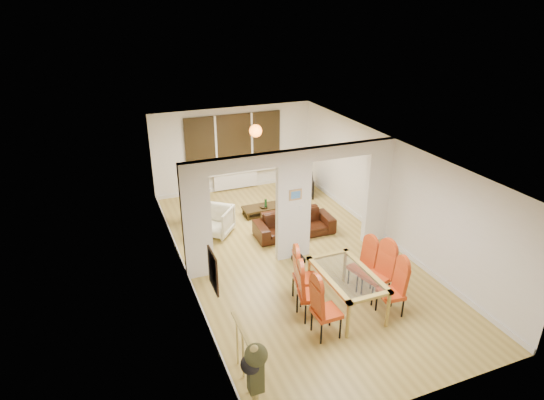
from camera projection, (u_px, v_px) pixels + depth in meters
floor at (292, 256)px, 10.68m from camera, size 5.00×9.00×0.01m
room_walls at (293, 205)px, 10.15m from camera, size 5.00×9.00×2.60m
divider_wall at (293, 205)px, 10.15m from camera, size 5.00×0.18×2.60m
bay_window_blinds at (234, 143)px, 13.85m from camera, size 3.00×0.08×1.80m
radiator at (236, 180)px, 14.30m from camera, size 1.40×0.08×0.50m
pendant_light at (256, 131)px, 12.71m from camera, size 0.36×0.36×0.36m
stair_newel at (244, 352)px, 6.97m from camera, size 0.40×1.20×1.10m
wall_poster at (213, 271)px, 7.16m from camera, size 0.04×0.52×0.67m
pillar_photo at (295, 195)px, 9.95m from camera, size 0.30×0.03×0.25m
dining_table at (346, 290)px, 8.74m from camera, size 0.93×1.65×0.78m
dining_chair_la at (327, 308)px, 7.94m from camera, size 0.46×0.46×1.14m
dining_chair_lb at (311, 291)px, 8.43m from camera, size 0.54×0.54×1.11m
dining_chair_lc at (306, 275)px, 8.90m from camera, size 0.54×0.54×1.13m
dining_chair_ra at (391, 290)px, 8.50m from camera, size 0.47×0.47×1.07m
dining_chair_rb at (377, 274)px, 8.94m from camera, size 0.55×0.55×1.14m
dining_chair_rc at (361, 265)px, 9.33m from camera, size 0.49×0.49×1.03m
sofa at (294, 224)px, 11.55m from camera, size 2.04×0.84×0.59m
armchair at (215, 221)px, 11.53m from camera, size 1.12×1.13×0.74m
person at (197, 193)px, 11.87m from camera, size 0.72×0.56×1.76m
television at (309, 185)px, 14.00m from camera, size 0.95×0.49×0.56m
coffee_table at (262, 211)px, 12.68m from camera, size 1.16×0.81×0.24m
bottle at (266, 203)px, 12.50m from camera, size 0.07×0.07×0.28m
bowl at (264, 207)px, 12.55m from camera, size 0.21×0.21×0.05m
shoes at (298, 259)px, 10.44m from camera, size 0.24×0.26×0.10m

